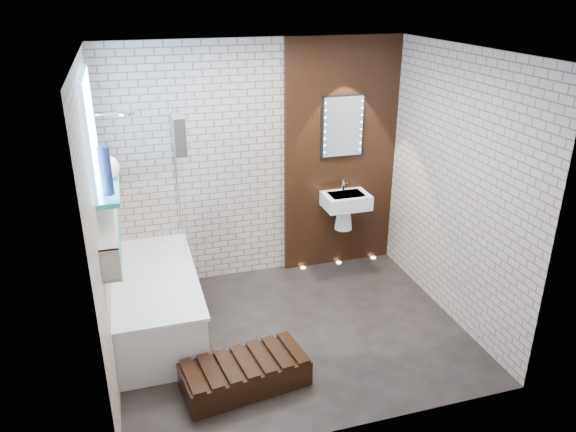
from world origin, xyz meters
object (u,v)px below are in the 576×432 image
object	(u,v)px
walnut_step	(245,374)
led_mirror	(343,127)
bathtub	(156,302)
washbasin	(345,205)
bath_screen	(180,185)

from	to	relation	value
walnut_step	led_mirror	bearing A→B (deg)	49.99
bathtub	led_mirror	bearing A→B (deg)	19.78
washbasin	led_mirror	bearing A→B (deg)	90.00
bathtub	led_mirror	xyz separation A→B (m)	(2.17, 0.78, 1.36)
bathtub	bath_screen	world-z (taller)	bath_screen
led_mirror	walnut_step	size ratio (longest dim) A/B	0.69
bathtub	led_mirror	size ratio (longest dim) A/B	2.49
bath_screen	walnut_step	size ratio (longest dim) A/B	1.37
bath_screen	washbasin	world-z (taller)	bath_screen
bathtub	washbasin	bearing A→B (deg)	16.01
bathtub	bath_screen	xyz separation A→B (m)	(0.35, 0.44, 0.99)
led_mirror	walnut_step	world-z (taller)	led_mirror
bathtub	walnut_step	world-z (taller)	bathtub
bathtub	washbasin	world-z (taller)	washbasin
bath_screen	led_mirror	distance (m)	1.89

